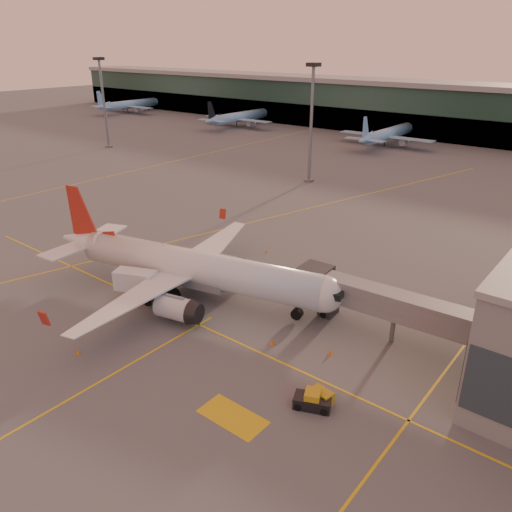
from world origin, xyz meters
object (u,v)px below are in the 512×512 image
Objects in this scene: catering_truck at (137,284)px; pushback_tug at (312,401)px; main_airplane at (189,267)px; gpu_cart at (321,396)px.

pushback_tug is at bearing -30.61° from catering_truck.
main_airplane reaches higher than gpu_cart.
pushback_tug is at bearing -32.06° from main_airplane.
pushback_tug is (-0.25, -1.08, 0.08)m from gpu_cart.
main_airplane is at bearing 172.51° from gpu_cart.
catering_truck reaches higher than pushback_tug.
gpu_cart is at bearing 53.75° from pushback_tug.
catering_truck is at bearing -143.15° from main_airplane.
gpu_cart is 1.11m from pushback_tug.
catering_truck is 27.97m from pushback_tug.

